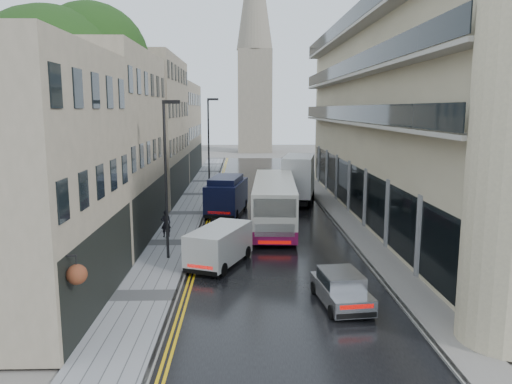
{
  "coord_description": "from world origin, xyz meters",
  "views": [
    {
      "loc": [
        -1.76,
        -8.92,
        7.76
      ],
      "look_at": [
        -1.02,
        18.0,
        3.25
      ],
      "focal_mm": 35.0,
      "sensor_mm": 36.0,
      "label": 1
    }
  ],
  "objects_px": {
    "cream_bus": "(254,213)",
    "white_lorry": "(284,182)",
    "silver_hatchback": "(333,301)",
    "lamp_post_near": "(166,181)",
    "navy_van": "(207,198)",
    "pedestrian": "(166,224)",
    "lamp_post_far": "(209,148)",
    "tree_near": "(54,123)",
    "white_van": "(190,252)",
    "tree_far": "(116,127)"
  },
  "relations": [
    {
      "from": "cream_bus",
      "to": "white_lorry",
      "type": "xyz_separation_m",
      "value": [
        2.65,
        10.12,
        0.43
      ]
    },
    {
      "from": "white_lorry",
      "to": "silver_hatchback",
      "type": "bearing_deg",
      "value": -79.21
    },
    {
      "from": "white_lorry",
      "to": "lamp_post_near",
      "type": "bearing_deg",
      "value": -106.06
    },
    {
      "from": "white_lorry",
      "to": "navy_van",
      "type": "xyz_separation_m",
      "value": [
        -5.89,
        -4.46,
        -0.54
      ]
    },
    {
      "from": "cream_bus",
      "to": "navy_van",
      "type": "relative_size",
      "value": 2.01
    },
    {
      "from": "pedestrian",
      "to": "lamp_post_far",
      "type": "bearing_deg",
      "value": -116.34
    },
    {
      "from": "lamp_post_near",
      "to": "white_lorry",
      "type": "bearing_deg",
      "value": 80.15
    },
    {
      "from": "tree_near",
      "to": "white_lorry",
      "type": "relative_size",
      "value": 1.83
    },
    {
      "from": "white_van",
      "to": "lamp_post_near",
      "type": "distance_m",
      "value": 3.97
    },
    {
      "from": "white_lorry",
      "to": "silver_hatchback",
      "type": "distance_m",
      "value": 21.9
    },
    {
      "from": "tree_near",
      "to": "tree_far",
      "type": "relative_size",
      "value": 1.11
    },
    {
      "from": "tree_far",
      "to": "lamp_post_far",
      "type": "height_order",
      "value": "tree_far"
    },
    {
      "from": "cream_bus",
      "to": "lamp_post_far",
      "type": "xyz_separation_m",
      "value": [
        -3.65,
        14.4,
        2.79
      ]
    },
    {
      "from": "silver_hatchback",
      "to": "white_van",
      "type": "relative_size",
      "value": 0.84
    },
    {
      "from": "tree_near",
      "to": "white_van",
      "type": "height_order",
      "value": "tree_near"
    },
    {
      "from": "white_van",
      "to": "pedestrian",
      "type": "height_order",
      "value": "white_van"
    },
    {
      "from": "white_van",
      "to": "pedestrian",
      "type": "bearing_deg",
      "value": 130.13
    },
    {
      "from": "navy_van",
      "to": "pedestrian",
      "type": "height_order",
      "value": "navy_van"
    },
    {
      "from": "tree_near",
      "to": "lamp_post_far",
      "type": "relative_size",
      "value": 1.63
    },
    {
      "from": "pedestrian",
      "to": "lamp_post_near",
      "type": "xyz_separation_m",
      "value": [
        0.74,
        -4.31,
        3.19
      ]
    },
    {
      "from": "tree_far",
      "to": "pedestrian",
      "type": "relative_size",
      "value": 7.61
    },
    {
      "from": "tree_near",
      "to": "silver_hatchback",
      "type": "distance_m",
      "value": 19.17
    },
    {
      "from": "pedestrian",
      "to": "tree_near",
      "type": "bearing_deg",
      "value": -15.06
    },
    {
      "from": "tree_near",
      "to": "navy_van",
      "type": "height_order",
      "value": "tree_near"
    },
    {
      "from": "cream_bus",
      "to": "navy_van",
      "type": "height_order",
      "value": "cream_bus"
    },
    {
      "from": "white_lorry",
      "to": "pedestrian",
      "type": "xyz_separation_m",
      "value": [
        -7.98,
        -9.96,
        -1.07
      ]
    },
    {
      "from": "pedestrian",
      "to": "lamp_post_near",
      "type": "bearing_deg",
      "value": 80.18
    },
    {
      "from": "white_van",
      "to": "lamp_post_far",
      "type": "bearing_deg",
      "value": 113.1
    },
    {
      "from": "tree_near",
      "to": "cream_bus",
      "type": "relative_size",
      "value": 1.21
    },
    {
      "from": "tree_far",
      "to": "lamp_post_far",
      "type": "xyz_separation_m",
      "value": [
        7.5,
        1.73,
        -1.86
      ]
    },
    {
      "from": "cream_bus",
      "to": "white_lorry",
      "type": "height_order",
      "value": "white_lorry"
    },
    {
      "from": "tree_far",
      "to": "navy_van",
      "type": "bearing_deg",
      "value": -41.59
    },
    {
      "from": "silver_hatchback",
      "to": "pedestrian",
      "type": "distance_m",
      "value": 14.33
    },
    {
      "from": "white_van",
      "to": "white_lorry",
      "type": "bearing_deg",
      "value": 92.13
    },
    {
      "from": "navy_van",
      "to": "lamp_post_far",
      "type": "relative_size",
      "value": 0.67
    },
    {
      "from": "tree_near",
      "to": "lamp_post_far",
      "type": "height_order",
      "value": "tree_near"
    },
    {
      "from": "tree_far",
      "to": "silver_hatchback",
      "type": "distance_m",
      "value": 28.58
    },
    {
      "from": "tree_near",
      "to": "lamp_post_near",
      "type": "relative_size",
      "value": 1.73
    },
    {
      "from": "lamp_post_far",
      "to": "navy_van",
      "type": "bearing_deg",
      "value": -84.4
    },
    {
      "from": "tree_far",
      "to": "lamp_post_far",
      "type": "distance_m",
      "value": 7.92
    },
    {
      "from": "white_lorry",
      "to": "lamp_post_near",
      "type": "height_order",
      "value": "lamp_post_near"
    },
    {
      "from": "cream_bus",
      "to": "lamp_post_near",
      "type": "height_order",
      "value": "lamp_post_near"
    },
    {
      "from": "white_van",
      "to": "pedestrian",
      "type": "xyz_separation_m",
      "value": [
        -2.09,
        6.36,
        -0.07
      ]
    },
    {
      "from": "tree_near",
      "to": "tree_far",
      "type": "xyz_separation_m",
      "value": [
        0.3,
        13.0,
        -0.72
      ]
    },
    {
      "from": "tree_near",
      "to": "white_van",
      "type": "xyz_separation_m",
      "value": [
        8.2,
        -5.88,
        -5.94
      ]
    },
    {
      "from": "tree_near",
      "to": "white_lorry",
      "type": "distance_m",
      "value": 18.22
    },
    {
      "from": "tree_far",
      "to": "white_van",
      "type": "bearing_deg",
      "value": -67.29
    },
    {
      "from": "white_van",
      "to": "navy_van",
      "type": "distance_m",
      "value": 11.88
    },
    {
      "from": "silver_hatchback",
      "to": "lamp_post_far",
      "type": "height_order",
      "value": "lamp_post_far"
    },
    {
      "from": "pedestrian",
      "to": "silver_hatchback",
      "type": "bearing_deg",
      "value": 104.19
    }
  ]
}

